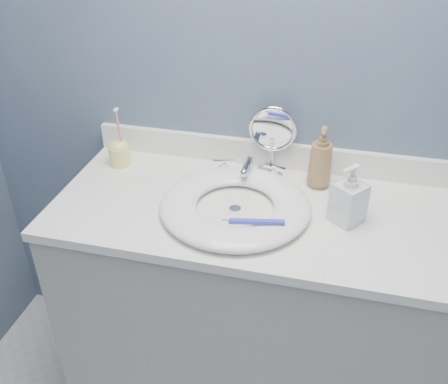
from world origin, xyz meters
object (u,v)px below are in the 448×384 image
(soap_bottle_amber, at_px, (321,157))
(toothbrush_holder, at_px, (119,152))
(soap_bottle_clear, at_px, (349,194))
(makeup_mirror, at_px, (272,136))

(soap_bottle_amber, height_order, toothbrush_holder, toothbrush_holder)
(soap_bottle_clear, bearing_deg, makeup_mirror, 177.05)
(toothbrush_holder, bearing_deg, soap_bottle_clear, -11.11)
(makeup_mirror, distance_m, soap_bottle_amber, 0.18)
(makeup_mirror, height_order, soap_bottle_clear, makeup_mirror)
(soap_bottle_amber, xyz_separation_m, soap_bottle_clear, (0.09, -0.18, -0.01))
(makeup_mirror, height_order, toothbrush_holder, makeup_mirror)
(makeup_mirror, relative_size, toothbrush_holder, 1.11)
(makeup_mirror, bearing_deg, toothbrush_holder, -172.11)
(makeup_mirror, xyz_separation_m, soap_bottle_amber, (0.16, -0.06, -0.03))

